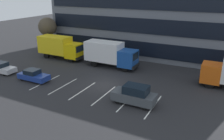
{
  "coord_description": "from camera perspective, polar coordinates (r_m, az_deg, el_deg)",
  "views": [
    {
      "loc": [
        12.94,
        -23.18,
        11.2
      ],
      "look_at": [
        0.13,
        1.71,
        1.4
      ],
      "focal_mm": 37.97,
      "sensor_mm": 36.0,
      "label": 1
    }
  ],
  "objects": [
    {
      "name": "ground_plane",
      "position": [
        28.81,
        -1.79,
        -3.59
      ],
      "size": [
        120.0,
        120.0,
        0.0
      ],
      "primitive_type": "plane",
      "color": "#262628"
    },
    {
      "name": "office_building",
      "position": [
        43.3,
        10.01,
        13.72
      ],
      "size": [
        34.52,
        13.21,
        14.4
      ],
      "color": "slate",
      "rests_on": "ground_plane"
    },
    {
      "name": "lot_markings",
      "position": [
        26.74,
        -4.53,
        -5.52
      ],
      "size": [
        14.14,
        5.4,
        0.01
      ],
      "color": "silver",
      "rests_on": "ground_plane"
    },
    {
      "name": "box_truck_blue",
      "position": [
        34.74,
        -0.48,
        4.06
      ],
      "size": [
        7.93,
        2.63,
        3.68
      ],
      "color": "#194799",
      "rests_on": "ground_plane"
    },
    {
      "name": "box_truck_yellow_all",
      "position": [
        39.91,
        -12.43,
        5.57
      ],
      "size": [
        7.79,
        2.58,
        3.61
      ],
      "color": "yellow",
      "rests_on": "ground_plane"
    },
    {
      "name": "sedan_navy",
      "position": [
        31.45,
        -18.39,
        -1.25
      ],
      "size": [
        4.08,
        1.71,
        1.46
      ],
      "color": "navy",
      "rests_on": "ground_plane"
    },
    {
      "name": "sedan_silver",
      "position": [
        36.04,
        -25.03,
        0.47
      ],
      "size": [
        4.07,
        1.7,
        1.46
      ],
      "color": "silver",
      "rests_on": "ground_plane"
    },
    {
      "name": "suv_charcoal",
      "position": [
        24.04,
        5.44,
        -5.99
      ],
      "size": [
        4.42,
        1.87,
        2.0
      ],
      "color": "#474C51",
      "rests_on": "ground_plane"
    },
    {
      "name": "bare_tree",
      "position": [
        44.86,
        -15.29,
        10.02
      ],
      "size": [
        3.27,
        3.27,
        6.14
      ],
      "color": "#473323",
      "rests_on": "ground_plane"
    }
  ]
}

